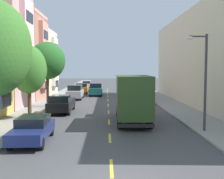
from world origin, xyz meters
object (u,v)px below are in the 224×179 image
Objects in this scene: street_tree_second at (29,70)px; parked_pickup_black at (62,104)px; parked_hatchback_forest at (129,86)px; street_tree_third at (47,61)px; parked_sedan_navy at (33,129)px; parked_hatchback_white at (86,85)px; moving_teal_sedan at (96,89)px; street_lamp at (203,75)px; parked_pickup_orange at (82,88)px; parked_suv_silver at (75,92)px; delivery_box_truck at (133,97)px; parked_suv_red at (138,91)px; parked_hatchback_champagne at (143,97)px.

street_tree_second is 5.24m from parked_pickup_black.
street_tree_third is at bearing -112.73° from parked_hatchback_forest.
parked_hatchback_white reaches higher than parked_sedan_navy.
street_lamp is at bearing -72.89° from moving_teal_sedan.
parked_pickup_black is at bearing -90.33° from parked_pickup_orange.
parked_pickup_orange is (0.14, 9.19, -0.16)m from parked_suv_silver.
parked_hatchback_forest is at bearing 85.64° from delivery_box_truck.
street_tree_second is 0.95× the size of street_lamp.
delivery_box_truck is at bearing -9.40° from street_tree_second.
street_tree_third is 14.88m from parked_suv_red.
parked_pickup_orange is (0.12, 20.81, 0.00)m from parked_pickup_black.
street_tree_third is 1.70× the size of parked_hatchback_white.
parked_suv_red is 1.01× the size of parked_suv_silver.
parked_pickup_black reaches higher than parked_sedan_navy.
street_tree_third is 14.57m from moving_teal_sedan.
moving_teal_sedan is at bearing 77.21° from street_tree_second.
parked_hatchback_forest is 12.05m from parked_pickup_orange.
parked_suv_silver is at bearing 117.28° from street_lamp.
parked_suv_red is 8.77m from parked_suv_silver.
moving_teal_sedan is at bearing 81.04° from parked_pickup_black.
parked_pickup_black is 20.81m from parked_pickup_orange.
parked_sedan_navy is at bearing -95.36° from moving_teal_sedan.
parked_hatchback_forest is (8.75, 39.67, 0.01)m from parked_sedan_navy.
moving_teal_sedan is (2.55, 27.14, 0.24)m from parked_sedan_navy.
parked_hatchback_champagne is (8.65, -4.73, -0.23)m from parked_suv_silver.
parked_hatchback_forest is at bearing 92.34° from street_lamp.
parked_suv_silver is at bearing -116.74° from parked_hatchback_forest.
parked_hatchback_forest is at bearing 63.26° from parked_suv_silver.
delivery_box_truck is at bearing 41.95° from parked_sedan_navy.
parked_sedan_navy is 27.26m from moving_teal_sedan.
moving_teal_sedan is at bearing 84.64° from parked_sedan_navy.
parked_suv_red is 7.01m from moving_teal_sedan.
parked_suv_silver reaches higher than parked_hatchback_white.
street_tree_third reaches higher than parked_sedan_navy.
delivery_box_truck is 12.19m from parked_hatchback_champagne.
parked_hatchback_forest is at bearing 67.27° from street_tree_third.
street_tree_third is at bearing 134.37° from delivery_box_truck.
moving_teal_sedan is at bearing -116.33° from parked_hatchback_forest.
street_tree_third is at bearing -161.73° from parked_hatchback_champagne.
street_lamp is at bearing -21.48° from street_tree_second.
parked_hatchback_white is at bearing 90.72° from parked_pickup_orange.
parked_suv_silver reaches higher than parked_hatchback_champagne.
parked_pickup_orange is at bearing 137.58° from parked_suv_red.
delivery_box_truck is at bearing -45.63° from street_tree_third.
parked_pickup_black is at bearing -59.71° from street_tree_third.
parked_hatchback_white is 16.61m from moving_teal_sedan.
street_lamp is at bearing -39.33° from parked_pickup_black.
parked_pickup_black is 0.99× the size of parked_pickup_orange.
parked_hatchback_white is (1.94, 36.66, -3.29)m from street_tree_second.
parked_hatchback_white and parked_hatchback_champagne have the same top height.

